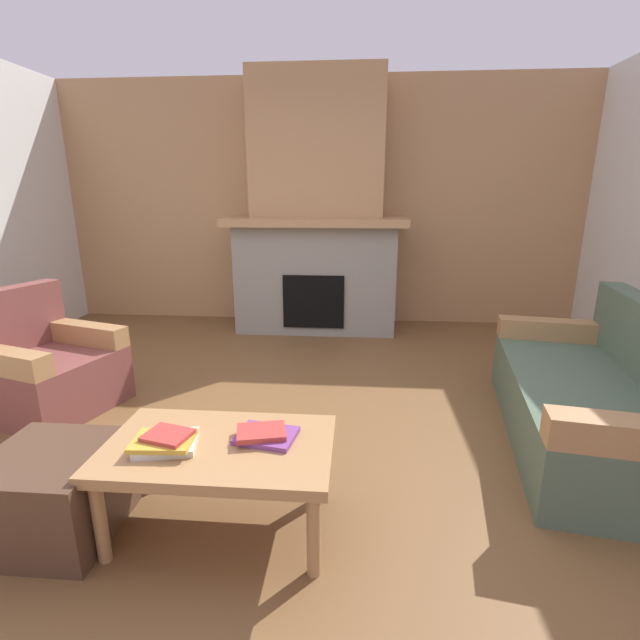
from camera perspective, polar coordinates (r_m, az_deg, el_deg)
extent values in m
plane|color=brown|center=(2.87, -5.18, -15.73)|extent=(9.00, 9.00, 0.00)
cube|color=tan|center=(5.43, -0.07, 14.18)|extent=(6.00, 0.12, 2.70)
cube|color=gray|center=(5.10, -0.45, 5.33)|extent=(1.70, 0.70, 1.15)
cube|color=black|center=(4.82, -0.79, 2.34)|extent=(0.64, 0.08, 0.56)
cube|color=tan|center=(4.98, -0.51, 12.20)|extent=(1.90, 0.82, 0.08)
cube|color=tan|center=(5.14, -0.38, 20.96)|extent=(1.40, 0.50, 1.47)
cube|color=#4C604C|center=(3.28, 29.98, -9.75)|extent=(1.12, 1.91, 0.40)
cube|color=#A87A4C|center=(3.94, 27.41, -1.11)|extent=(0.85, 0.29, 0.15)
cube|color=brown|center=(3.76, -30.43, -6.71)|extent=(0.95, 0.95, 0.40)
cube|color=brown|center=(3.88, -34.15, 0.01)|extent=(0.35, 0.77, 0.45)
cube|color=#A87A4C|center=(3.51, -34.96, -4.13)|extent=(0.77, 0.35, 0.15)
cube|color=#A87A4C|center=(3.86, -27.45, -1.43)|extent=(0.77, 0.35, 0.15)
cube|color=#A87A4C|center=(2.14, -12.45, -15.33)|extent=(1.00, 0.60, 0.05)
cylinder|color=#A87A4C|center=(2.24, -25.70, -21.68)|extent=(0.06, 0.06, 0.38)
cylinder|color=#A87A4C|center=(1.99, -0.80, -25.10)|extent=(0.06, 0.06, 0.38)
cylinder|color=#A87A4C|center=(2.59, -20.29, -15.65)|extent=(0.06, 0.06, 0.38)
cylinder|color=#A87A4C|center=(2.38, 0.34, -17.55)|extent=(0.06, 0.06, 0.38)
cube|color=#4C3323|center=(2.48, -30.15, -18.14)|extent=(0.52, 0.52, 0.40)
cube|color=beige|center=(2.15, -18.52, -14.35)|extent=(0.29, 0.26, 0.03)
cube|color=gold|center=(2.12, -18.94, -14.04)|extent=(0.26, 0.20, 0.02)
cube|color=#B23833|center=(2.12, -18.44, -13.44)|extent=(0.22, 0.19, 0.02)
cube|color=#7A3D84|center=(2.12, -6.69, -14.11)|extent=(0.29, 0.24, 0.02)
cube|color=#B23833|center=(2.11, -7.33, -13.68)|extent=(0.24, 0.20, 0.02)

